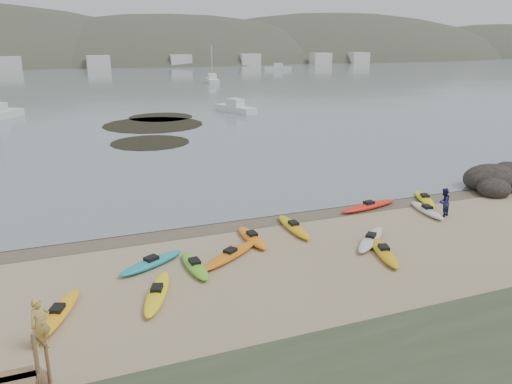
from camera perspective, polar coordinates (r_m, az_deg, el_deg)
name	(u,v)px	position (r m, az deg, el deg)	size (l,w,h in m)	color
ground	(256,219)	(26.83, 0.00, -3.06)	(600.00, 600.00, 0.00)	tan
wet_sand	(258,220)	(26.57, 0.23, -3.26)	(60.00, 60.00, 0.00)	brown
water	(74,54)	(323.75, -20.11, 14.57)	(1200.00, 1200.00, 0.00)	slate
kayaks	(291,242)	(23.46, 3.98, -5.73)	(22.29, 9.41, 0.34)	red
person_west	(40,324)	(17.21, -23.44, -13.66)	(0.64, 0.42, 1.76)	tan
person_east	(444,202)	(28.78, 20.66, -1.11)	(0.77, 0.60, 1.59)	#1B1E51
rock_cluster	(500,184)	(35.89, 26.12, 0.82)	(5.39, 3.98, 1.88)	black
kelp_mats	(155,126)	(56.29, -11.50, 7.39)	(11.28, 22.47, 0.04)	black
moored_boats	(125,84)	(104.18, -14.70, 11.86)	(95.42, 84.50, 1.27)	silver
far_hills	(181,98)	(224.21, -8.58, 10.57)	(550.00, 135.00, 80.00)	#384235
far_town	(109,62)	(169.32, -16.44, 14.07)	(199.00, 5.00, 4.00)	beige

